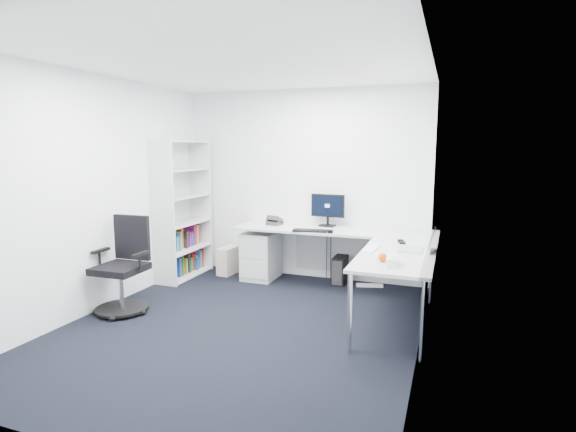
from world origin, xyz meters
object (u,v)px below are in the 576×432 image
(l_desk, at_px, (326,264))
(task_chair, at_px, (120,266))
(monitor, at_px, (327,210))
(laptop, at_px, (411,239))
(bookshelf, at_px, (182,210))

(l_desk, bearing_deg, task_chair, -144.14)
(monitor, bearing_deg, laptop, -37.62)
(bookshelf, relative_size, task_chair, 1.81)
(bookshelf, height_order, laptop, bookshelf)
(task_chair, distance_m, laptop, 3.26)
(bookshelf, xyz_separation_m, laptop, (3.27, -0.63, -0.08))
(bookshelf, xyz_separation_m, monitor, (2.03, 0.50, 0.03))
(l_desk, relative_size, task_chair, 2.46)
(bookshelf, distance_m, monitor, 2.09)
(bookshelf, bearing_deg, monitor, 13.80)
(bookshelf, distance_m, task_chair, 1.59)
(task_chair, bearing_deg, l_desk, 34.00)
(monitor, bearing_deg, l_desk, -70.49)
(monitor, distance_m, laptop, 1.68)
(l_desk, height_order, monitor, monitor)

